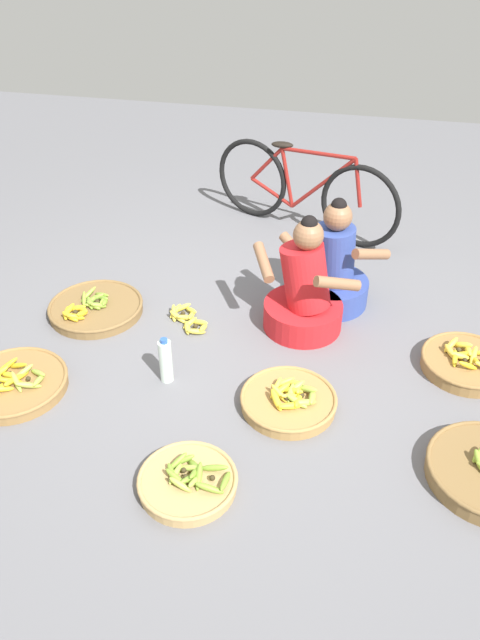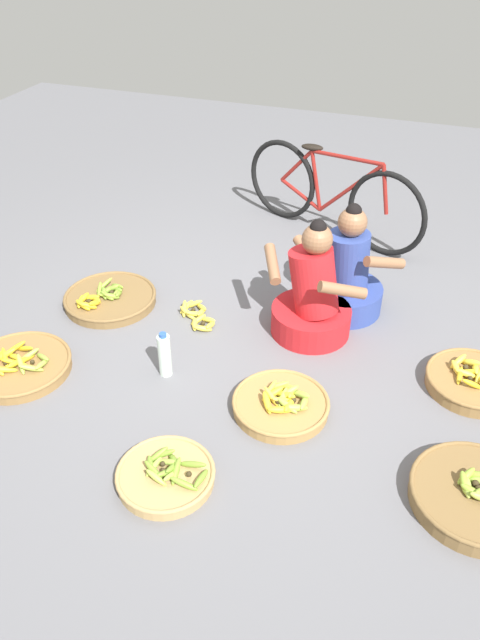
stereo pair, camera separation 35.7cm
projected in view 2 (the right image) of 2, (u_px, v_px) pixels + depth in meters
ground_plane at (250, 347)px, 3.94m from camera, size 10.00×10.00×0.00m
vendor_woman_front at (312, 298)px, 3.93m from camera, size 0.73×0.54×0.81m
vendor_woman_behind at (346, 278)px, 4.15m from camera, size 0.75×0.53×0.79m
bicycle_leaning at (331, 194)px, 5.01m from camera, size 1.60×0.66×0.73m
banana_basket_near_vendor at (19, 365)px, 3.72m from camera, size 0.63×0.63×0.14m
banana_basket_back_center at (473, 381)px, 3.59m from camera, size 0.55×0.55×0.16m
banana_basket_back_right at (110, 298)px, 4.32m from camera, size 0.65×0.65×0.14m
banana_basket_mid_left at (166, 475)px, 3.03m from camera, size 0.50×0.50×0.13m
banana_basket_front_right at (281, 404)px, 3.44m from camera, size 0.55×0.55×0.15m
banana_basket_front_left at (477, 495)px, 2.92m from camera, size 0.64×0.64×0.16m
loose_bananas_back_left at (197, 315)px, 4.18m from camera, size 0.31×0.33×0.09m
water_bottle at (165, 355)px, 3.64m from camera, size 0.08×0.08×0.30m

